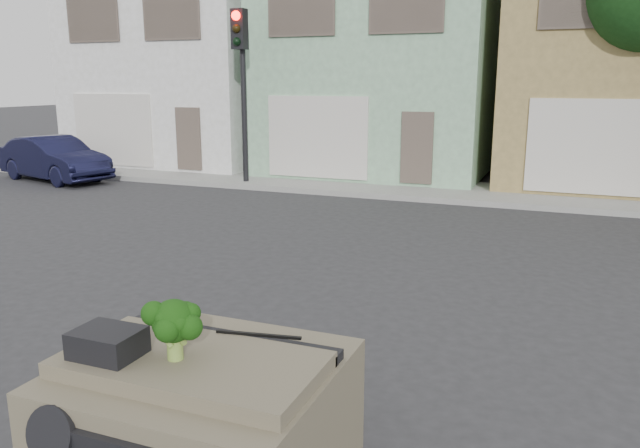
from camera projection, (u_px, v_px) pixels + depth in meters
The scene contains 11 objects.
ground_plane at pixel (339, 338), 7.66m from camera, with size 120.00×120.00×0.00m, color #303033.
sidewalk at pixel (471, 193), 17.13m from camera, with size 40.00×3.00×0.15m, color gray.
townhouse_white at pixel (201, 62), 23.91m from camera, with size 7.20×8.20×7.55m, color white.
townhouse_mint at pixel (390, 60), 21.19m from camera, with size 7.20×8.20×7.55m, color #8FBD96.
townhouse_tan at pixel (635, 57), 18.46m from camera, with size 7.20×8.20×7.55m, color #9A834C.
navy_sedan at pixel (56, 181), 19.68m from camera, with size 1.47×4.22×1.39m, color #141532.
traffic_signal at pixel (242, 100), 18.03m from camera, with size 0.40×0.40×5.10m, color black.
car_dashboard at pixel (205, 416), 4.82m from camera, with size 2.00×1.80×1.12m, color #675E49.
instrument_hump at pixel (108, 343), 4.57m from camera, with size 0.48×0.38×0.20m, color black.
wiper_arm at pixel (258, 335), 4.93m from camera, with size 0.70×0.03×0.02m, color black.
broccoli at pixel (174, 329), 4.48m from camera, with size 0.38×0.38×0.46m, color #11330A.
Camera 1 is at (2.45, -6.71, 3.10)m, focal length 35.00 mm.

